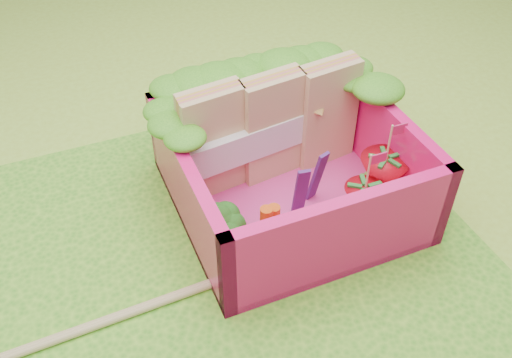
{
  "coord_description": "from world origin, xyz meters",
  "views": [
    {
      "loc": [
        -0.73,
        -1.96,
        2.43
      ],
      "look_at": [
        0.21,
        0.27,
        0.28
      ],
      "focal_mm": 40.0,
      "sensor_mm": 36.0,
      "label": 1
    }
  ],
  "objects": [
    {
      "name": "sandwich_stack",
      "position": [
        0.42,
        0.53,
        0.41
      ],
      "size": [
        1.24,
        0.32,
        0.68
      ],
      "color": "tan",
      "rests_on": "bento_floor"
    },
    {
      "name": "bento_floor",
      "position": [
        0.42,
        0.27,
        0.06
      ],
      "size": [
        1.3,
        1.3,
        0.05
      ],
      "primitive_type": "cube",
      "color": "#DE388D",
      "rests_on": "placemat"
    },
    {
      "name": "strawberry_left",
      "position": [
        0.72,
        -0.07,
        0.2
      ],
      "size": [
        0.23,
        0.23,
        0.47
      ],
      "color": "red",
      "rests_on": "bento_floor"
    },
    {
      "name": "lettuce_ruffle",
      "position": [
        0.42,
        0.73,
        0.64
      ],
      "size": [
        1.43,
        0.76,
        0.11
      ],
      "color": "#318518",
      "rests_on": "bento_box"
    },
    {
      "name": "ground",
      "position": [
        0.0,
        0.0,
        0.0
      ],
      "size": [
        14.0,
        14.0,
        0.0
      ],
      "primitive_type": "plane",
      "color": "#9BC036",
      "rests_on": "ground"
    },
    {
      "name": "carrot_sticks",
      "position": [
        0.16,
        -0.04,
        0.22
      ],
      "size": [
        0.13,
        0.1,
        0.29
      ],
      "color": "orange",
      "rests_on": "bento_floor"
    },
    {
      "name": "broccoli",
      "position": [
        -0.07,
        -0.01,
        0.25
      ],
      "size": [
        0.32,
        0.32,
        0.25
      ],
      "color": "#70A24E",
      "rests_on": "bento_floor"
    },
    {
      "name": "placemat",
      "position": [
        0.0,
        0.0,
        0.01
      ],
      "size": [
        2.6,
        2.6,
        0.03
      ],
      "primitive_type": "cube",
      "color": "#4AA124",
      "rests_on": "ground"
    },
    {
      "name": "chopsticks",
      "position": [
        -1.11,
        -0.19,
        0.05
      ],
      "size": [
        2.2,
        0.13,
        0.04
      ],
      "color": "tan",
      "rests_on": "placemat"
    },
    {
      "name": "snap_peas",
      "position": [
        0.81,
        0.03,
        0.11
      ],
      "size": [
        0.62,
        0.48,
        0.05
      ],
      "color": "#60AB35",
      "rests_on": "bento_floor"
    },
    {
      "name": "purple_wedges",
      "position": [
        0.47,
        0.13,
        0.27
      ],
      "size": [
        0.22,
        0.12,
        0.38
      ],
      "color": "#491C62",
      "rests_on": "bento_floor"
    },
    {
      "name": "strawberry_right",
      "position": [
        0.92,
        0.05,
        0.23
      ],
      "size": [
        0.29,
        0.29,
        0.53
      ],
      "color": "red",
      "rests_on": "bento_floor"
    },
    {
      "name": "bento_box",
      "position": [
        0.42,
        0.27,
        0.31
      ],
      "size": [
        1.3,
        1.3,
        0.55
      ],
      "color": "#F7146C",
      "rests_on": "placemat"
    }
  ]
}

